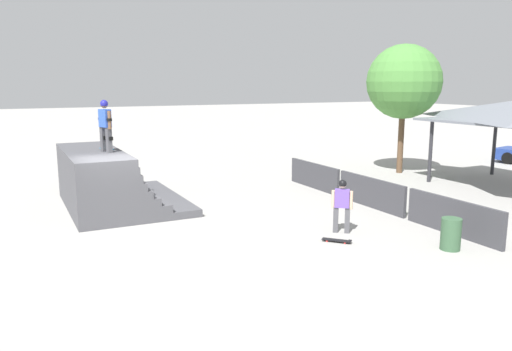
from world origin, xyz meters
The scene contains 9 objects.
ground_plane centered at (0.00, 0.00, 0.00)m, with size 160.00×160.00×0.00m, color #A3A09B.
quarter_pipe_ramp centered at (-2.40, -0.05, 0.89)m, with size 5.53×3.87×2.05m.
skater_on_deck centered at (-1.81, -0.04, 3.05)m, with size 0.75×0.41×1.74m.
skateboard_on_deck centered at (-2.13, 0.02, 2.10)m, with size 0.79×0.38×0.09m.
bystander_walking centered at (3.81, 5.56, 0.93)m, with size 0.47×0.54×1.58m.
skateboard_on_ground centered at (4.52, 4.93, 0.06)m, with size 0.74×0.70×0.09m.
barrier_fence centered at (1.75, 8.33, 0.53)m, with size 10.71×0.12×1.05m.
tree_beside_pavilion centered at (-3.09, 14.09, 4.38)m, with size 3.53×3.53×6.16m.
trash_bin centered at (6.34, 7.22, 0.42)m, with size 0.52×0.52×0.85m, color #385B3D.
Camera 1 is at (15.29, -3.00, 4.32)m, focal length 35.00 mm.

